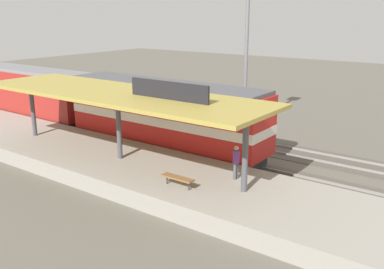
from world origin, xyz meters
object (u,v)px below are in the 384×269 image
object	(u,v)px
passenger_carriage_front	(8,89)
person_waiting	(236,161)
platform_bench	(178,178)
light_mast	(247,19)
locomotive	(165,116)

from	to	relation	value
passenger_carriage_front	person_waiting	distance (m)	25.67
platform_bench	passenger_carriage_front	distance (m)	24.49
platform_bench	light_mast	xyz separation A→B (m)	(13.80, 4.21, 7.05)
platform_bench	person_waiting	distance (m)	3.06
passenger_carriage_front	light_mast	size ratio (longest dim) A/B	1.71
light_mast	person_waiting	bearing A→B (deg)	-152.40
passenger_carriage_front	person_waiting	size ratio (longest dim) A/B	11.70
platform_bench	locomotive	bearing A→B (deg)	43.67
platform_bench	locomotive	distance (m)	8.36
passenger_carriage_front	person_waiting	bearing A→B (deg)	-97.84
locomotive	passenger_carriage_front	xyz separation A→B (m)	(0.00, 18.00, -0.10)
platform_bench	light_mast	world-z (taller)	light_mast
platform_bench	passenger_carriage_front	xyz separation A→B (m)	(6.00, 23.73, 0.97)
platform_bench	locomotive	xyz separation A→B (m)	(6.00, 5.73, 1.07)
light_mast	passenger_carriage_front	bearing A→B (deg)	111.79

